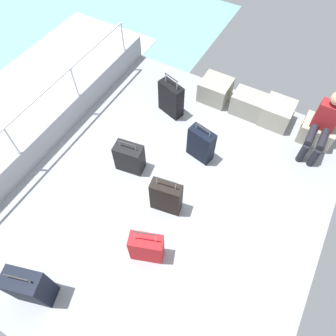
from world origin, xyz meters
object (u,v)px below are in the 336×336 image
at_px(suitcase_0, 129,158).
at_px(suitcase_5, 30,287).
at_px(cargo_crate_1, 249,104).
at_px(passenger_seated, 324,124).
at_px(suitcase_2, 147,247).
at_px(suitcase_3, 166,197).
at_px(cargo_crate_3, 317,132).
at_px(suitcase_4, 171,99).
at_px(cargo_crate_0, 215,90).
at_px(cargo_crate_2, 277,113).
at_px(suitcase_1, 201,144).

height_order(suitcase_0, suitcase_5, suitcase_5).
distance_m(cargo_crate_1, passenger_seated, 1.28).
xyz_separation_m(suitcase_2, suitcase_3, (-0.13, 0.74, 0.03)).
distance_m(cargo_crate_3, suitcase_4, 2.50).
distance_m(cargo_crate_3, passenger_seated, 0.41).
height_order(suitcase_3, suitcase_4, suitcase_4).
bearing_deg(cargo_crate_1, passenger_seated, -9.47).
xyz_separation_m(cargo_crate_0, cargo_crate_1, (0.67, -0.04, 0.00)).
relative_size(cargo_crate_1, passenger_seated, 0.58).
xyz_separation_m(cargo_crate_0, cargo_crate_2, (1.17, -0.01, 0.00)).
bearing_deg(cargo_crate_1, suitcase_0, -120.09).
bearing_deg(suitcase_4, suitcase_5, -88.87).
distance_m(cargo_crate_0, suitcase_5, 4.28).
height_order(cargo_crate_1, suitcase_3, suitcase_3).
bearing_deg(cargo_crate_2, cargo_crate_3, -4.31).
relative_size(suitcase_4, suitcase_5, 1.04).
bearing_deg(cargo_crate_3, cargo_crate_2, 175.69).
bearing_deg(cargo_crate_1, cargo_crate_2, 3.50).
bearing_deg(cargo_crate_1, suitcase_4, -151.37).
distance_m(cargo_crate_0, passenger_seated, 1.93).
relative_size(suitcase_3, suitcase_4, 0.96).
bearing_deg(suitcase_1, suitcase_3, -90.78).
height_order(cargo_crate_3, suitcase_4, suitcase_4).
xyz_separation_m(cargo_crate_0, cargo_crate_3, (1.88, -0.07, -0.02)).
bearing_deg(suitcase_1, cargo_crate_1, 76.05).
distance_m(cargo_crate_0, cargo_crate_1, 0.67).
xyz_separation_m(cargo_crate_0, suitcase_4, (-0.54, -0.70, 0.11)).
bearing_deg(suitcase_2, cargo_crate_2, 77.39).
bearing_deg(passenger_seated, suitcase_2, -115.98).
height_order(cargo_crate_1, suitcase_4, suitcase_4).
bearing_deg(cargo_crate_3, cargo_crate_1, 178.91).
relative_size(suitcase_0, suitcase_1, 0.89).
relative_size(suitcase_2, suitcase_4, 0.95).
bearing_deg(suitcase_0, suitcase_1, 40.91).
height_order(cargo_crate_0, cargo_crate_1, same).
xyz_separation_m(suitcase_3, suitcase_5, (-0.80, -1.84, 0.04)).
bearing_deg(suitcase_4, suitcase_1, -35.42).
xyz_separation_m(suitcase_0, suitcase_2, (0.97, -1.09, 0.01)).
bearing_deg(suitcase_1, cargo_crate_2, 58.05).
distance_m(cargo_crate_2, cargo_crate_3, 0.72).
height_order(suitcase_2, suitcase_5, suitcase_5).
bearing_deg(suitcase_1, cargo_crate_3, 39.42).
relative_size(cargo_crate_1, cargo_crate_2, 1.18).
relative_size(cargo_crate_1, suitcase_1, 0.90).
relative_size(cargo_crate_0, cargo_crate_1, 0.90).
relative_size(cargo_crate_2, suitcase_4, 0.66).
relative_size(cargo_crate_1, suitcase_2, 0.82).
xyz_separation_m(cargo_crate_2, suitcase_5, (-1.63, -4.24, 0.13)).
bearing_deg(cargo_crate_2, suitcase_2, -102.61).
bearing_deg(cargo_crate_0, cargo_crate_2, -0.58).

